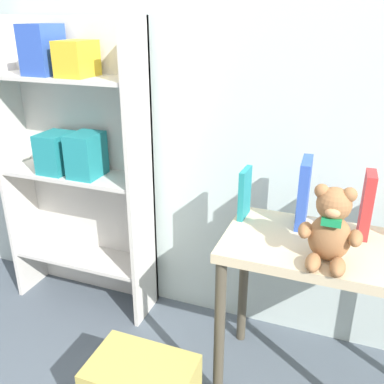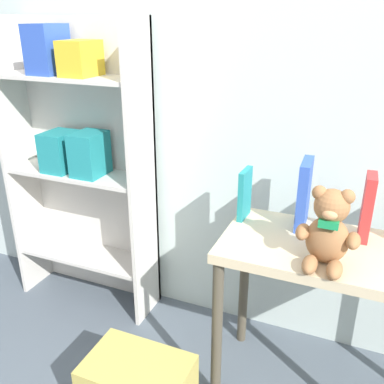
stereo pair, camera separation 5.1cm
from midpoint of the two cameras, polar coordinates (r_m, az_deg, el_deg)
wall_back at (r=1.74m, az=14.42°, el=17.59°), size 4.80×0.06×2.50m
bookshelf_side at (r=2.08m, az=-13.97°, el=5.11°), size 0.71×0.23×1.38m
display_table at (r=1.60m, az=17.93°, el=-10.25°), size 0.71×0.41×0.65m
teddy_bear at (r=1.39m, az=18.72°, el=-4.88°), size 0.19×0.18×0.25m
book_standing_teal at (r=1.64m, az=7.92°, el=-0.26°), size 0.03×0.11×0.20m
book_standing_blue at (r=1.61m, az=15.57°, el=-0.29°), size 0.04×0.15×0.25m
book_standing_red at (r=1.59m, az=23.18°, el=-1.92°), size 0.04×0.11×0.24m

